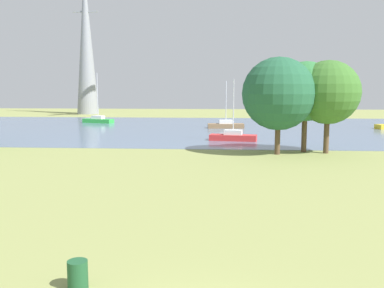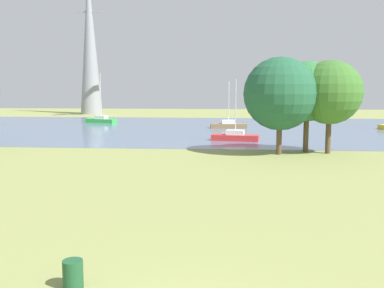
% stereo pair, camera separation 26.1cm
% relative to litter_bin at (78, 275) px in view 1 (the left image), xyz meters
% --- Properties ---
extents(ground_plane, '(160.00, 160.00, 0.00)m').
position_rel_litter_bin_xyz_m(ground_plane, '(3.36, 19.60, -0.40)').
color(ground_plane, '#8C9351').
extents(litter_bin, '(0.56, 0.56, 0.80)m').
position_rel_litter_bin_xyz_m(litter_bin, '(0.00, 0.00, 0.00)').
color(litter_bin, '#1E512D').
rests_on(litter_bin, ground).
extents(water_surface, '(140.00, 40.00, 0.02)m').
position_rel_litter_bin_xyz_m(water_surface, '(3.36, 47.60, -0.39)').
color(water_surface, slate).
rests_on(water_surface, ground).
extents(sailboat_brown, '(4.91, 1.92, 6.27)m').
position_rel_litter_bin_xyz_m(sailboat_brown, '(4.22, 48.04, 0.05)').
color(sailboat_brown, brown).
rests_on(sailboat_brown, water_surface).
extents(sailboat_red, '(4.98, 2.25, 6.31)m').
position_rel_litter_bin_xyz_m(sailboat_red, '(4.93, 34.23, 0.05)').
color(sailboat_red, red).
rests_on(sailboat_red, water_surface).
extents(sailboat_green, '(5.03, 2.86, 7.60)m').
position_rel_litter_bin_xyz_m(sailboat_green, '(-15.35, 55.48, 0.07)').
color(sailboat_green, green).
rests_on(sailboat_green, water_surface).
extents(tree_west_far, '(5.94, 5.94, 7.94)m').
position_rel_litter_bin_xyz_m(tree_west_far, '(8.37, 25.17, 4.56)').
color(tree_west_far, brown).
rests_on(tree_west_far, ground).
extents(tree_mid_shore, '(5.03, 5.03, 7.66)m').
position_rel_litter_bin_xyz_m(tree_mid_shore, '(10.79, 26.73, 4.73)').
color(tree_mid_shore, brown).
rests_on(tree_mid_shore, ground).
extents(tree_east_near, '(5.27, 5.27, 7.71)m').
position_rel_litter_bin_xyz_m(tree_east_near, '(12.50, 26.07, 4.66)').
color(tree_east_near, brown).
rests_on(tree_east_near, ground).
extents(electricity_pylon, '(6.40, 4.40, 29.29)m').
position_rel_litter_bin_xyz_m(electricity_pylon, '(-23.92, 78.07, 14.26)').
color(electricity_pylon, gray).
rests_on(electricity_pylon, ground).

